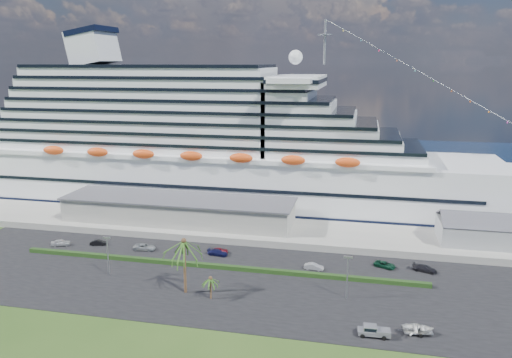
% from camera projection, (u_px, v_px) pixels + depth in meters
% --- Properties ---
extents(ground, '(420.00, 420.00, 0.00)m').
position_uv_depth(ground, '(231.00, 308.00, 88.89)').
color(ground, '#284416').
rests_on(ground, ground).
extents(asphalt_lot, '(140.00, 38.00, 0.12)m').
position_uv_depth(asphalt_lot, '(245.00, 282.00, 99.33)').
color(asphalt_lot, black).
rests_on(asphalt_lot, ground).
extents(wharf, '(240.00, 20.00, 1.80)m').
position_uv_depth(wharf, '(272.00, 231.00, 126.72)').
color(wharf, gray).
rests_on(wharf, ground).
extents(water, '(420.00, 160.00, 0.02)m').
position_uv_depth(water, '(310.00, 165.00, 212.51)').
color(water, black).
rests_on(water, ground).
extents(cruise_ship, '(191.00, 38.00, 54.00)m').
position_uv_depth(cruise_ship, '(217.00, 150.00, 150.37)').
color(cruise_ship, silver).
rests_on(cruise_ship, ground).
extents(terminal_building, '(61.00, 15.00, 6.30)m').
position_uv_depth(terminal_building, '(178.00, 209.00, 130.95)').
color(terminal_building, gray).
rests_on(terminal_building, wharf).
extents(port_shed, '(24.00, 12.31, 7.37)m').
position_uv_depth(port_shed, '(493.00, 232.00, 115.15)').
color(port_shed, gray).
rests_on(port_shed, wharf).
extents(hedge, '(88.00, 1.10, 0.90)m').
position_uv_depth(hedge, '(214.00, 266.00, 105.63)').
color(hedge, black).
rests_on(hedge, asphalt_lot).
extents(lamp_post_left, '(1.60, 0.35, 8.27)m').
position_uv_depth(lamp_post_left, '(108.00, 251.00, 101.06)').
color(lamp_post_left, gray).
rests_on(lamp_post_left, asphalt_lot).
extents(lamp_post_right, '(1.60, 0.35, 8.27)m').
position_uv_depth(lamp_post_right, '(348.00, 272.00, 91.13)').
color(lamp_post_right, gray).
rests_on(lamp_post_right, asphalt_lot).
extents(palm_tall, '(8.82, 8.82, 11.13)m').
position_uv_depth(palm_tall, '(184.00, 247.00, 92.64)').
color(palm_tall, '#47301E').
rests_on(palm_tall, ground).
extents(palm_short, '(3.53, 3.53, 4.56)m').
position_uv_depth(palm_short, '(211.00, 281.00, 91.35)').
color(palm_short, '#47301E').
rests_on(palm_short, ground).
extents(parked_car_0, '(4.75, 3.31, 1.50)m').
position_uv_depth(parked_car_0, '(61.00, 243.00, 118.48)').
color(parked_car_0, '#BABABC').
rests_on(parked_car_0, asphalt_lot).
extents(parked_car_1, '(4.06, 2.26, 1.27)m').
position_uv_depth(parked_car_1, '(98.00, 243.00, 118.83)').
color(parked_car_1, black).
rests_on(parked_car_1, asphalt_lot).
extents(parked_car_2, '(5.21, 2.62, 1.41)m').
position_uv_depth(parked_car_2, '(145.00, 247.00, 115.79)').
color(parked_car_2, '#A0A5A9').
rests_on(parked_car_2, asphalt_lot).
extents(parked_car_3, '(4.80, 2.46, 1.33)m').
position_uv_depth(parked_car_3, '(218.00, 252.00, 112.61)').
color(parked_car_3, '#131645').
rests_on(parked_car_3, asphalt_lot).
extents(parked_car_4, '(4.43, 3.20, 1.40)m').
position_uv_depth(parked_car_4, '(219.00, 251.00, 113.61)').
color(parked_car_4, maroon).
rests_on(parked_car_4, asphalt_lot).
extents(parked_car_5, '(4.20, 1.87, 1.34)m').
position_uv_depth(parked_car_5, '(314.00, 267.00, 104.82)').
color(parked_car_5, '#A8A9B0').
rests_on(parked_car_5, asphalt_lot).
extents(parked_car_6, '(5.01, 3.76, 1.26)m').
position_uv_depth(parked_car_6, '(385.00, 265.00, 105.93)').
color(parked_car_6, '#0E3824').
rests_on(parked_car_6, asphalt_lot).
extents(parked_car_7, '(5.29, 3.44, 1.43)m').
position_uv_depth(parked_car_7, '(425.00, 268.00, 103.86)').
color(parked_car_7, black).
rests_on(parked_car_7, asphalt_lot).
extents(pickup_truck, '(5.22, 2.11, 1.82)m').
position_uv_depth(pickup_truck, '(374.00, 331.00, 79.28)').
color(pickup_truck, black).
rests_on(pickup_truck, asphalt_lot).
extents(boat_trailer, '(5.90, 4.28, 1.64)m').
position_uv_depth(boat_trailer, '(418.00, 329.00, 79.71)').
color(boat_trailer, gray).
rests_on(boat_trailer, asphalt_lot).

